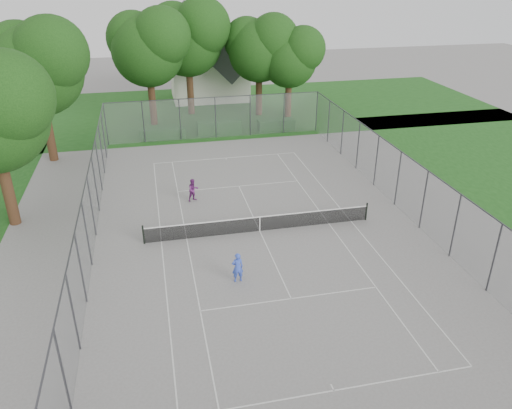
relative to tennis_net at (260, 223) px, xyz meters
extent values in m
plane|color=slate|center=(0.00, 0.00, -0.51)|extent=(120.00, 120.00, 0.00)
cube|color=#194A15|center=(0.00, 26.00, -0.51)|extent=(60.00, 20.00, 0.00)
cube|color=silver|center=(0.00, -11.88, -0.50)|extent=(10.97, 0.06, 0.01)
cube|color=silver|center=(0.00, 11.88, -0.50)|extent=(10.97, 0.06, 0.01)
cube|color=silver|center=(-5.49, 0.00, -0.50)|extent=(0.06, 23.77, 0.01)
cube|color=silver|center=(5.49, 0.00, -0.50)|extent=(0.06, 23.77, 0.01)
cube|color=silver|center=(-4.12, 0.00, -0.50)|extent=(0.06, 23.77, 0.01)
cube|color=silver|center=(4.12, 0.00, -0.50)|extent=(0.06, 23.77, 0.01)
cube|color=silver|center=(0.00, -6.40, -0.50)|extent=(8.23, 0.06, 0.01)
cube|color=silver|center=(0.00, 6.40, -0.50)|extent=(8.23, 0.06, 0.01)
cube|color=silver|center=(0.00, 0.00, -0.50)|extent=(0.06, 12.80, 0.01)
cube|color=silver|center=(0.00, -11.73, -0.50)|extent=(0.06, 0.30, 0.01)
cube|color=silver|center=(0.00, 11.73, -0.50)|extent=(0.06, 0.30, 0.01)
cylinder|color=black|center=(-6.39, 0.00, 0.04)|extent=(0.10, 0.10, 1.10)
cylinder|color=black|center=(6.39, 0.00, 0.04)|extent=(0.10, 0.10, 1.10)
cube|color=black|center=(0.00, 0.00, -0.06)|extent=(12.67, 0.01, 0.86)
cube|color=silver|center=(0.00, 0.00, 0.40)|extent=(12.77, 0.03, 0.06)
cube|color=silver|center=(0.00, 0.00, -0.07)|extent=(0.05, 0.02, 0.88)
cylinder|color=#38383D|center=(-9.00, 17.00, 1.24)|extent=(0.08, 0.08, 3.50)
cylinder|color=#38383D|center=(9.00, 17.00, 1.24)|extent=(0.08, 0.08, 3.50)
cube|color=slate|center=(0.00, 17.00, 1.24)|extent=(18.00, 0.02, 3.50)
cube|color=slate|center=(-9.00, 0.00, 1.24)|extent=(0.02, 34.00, 3.50)
cube|color=slate|center=(9.00, 0.00, 1.24)|extent=(0.02, 34.00, 3.50)
cube|color=#38383D|center=(0.00, 17.00, 2.99)|extent=(18.00, 0.05, 0.05)
cube|color=#38383D|center=(-9.00, 0.00, 2.99)|extent=(0.05, 34.00, 0.05)
cube|color=#38383D|center=(9.00, 0.00, 2.99)|extent=(0.05, 34.00, 0.05)
cylinder|color=#392215|center=(-5.08, 22.12, 1.71)|extent=(0.64, 0.64, 4.44)
sphere|color=#13360E|center=(-5.08, 22.12, 6.14)|extent=(6.32, 6.32, 6.32)
sphere|color=#13360E|center=(-3.82, 21.17, 7.40)|extent=(5.05, 5.05, 5.05)
sphere|color=#13360E|center=(-6.18, 22.90, 7.09)|extent=(4.74, 4.74, 4.74)
cylinder|color=#392215|center=(-1.32, 25.00, 1.82)|extent=(0.65, 0.65, 4.66)
sphere|color=#13360E|center=(-1.32, 25.00, 6.46)|extent=(6.62, 6.62, 6.62)
sphere|color=#13360E|center=(0.01, 24.01, 7.79)|extent=(5.30, 5.30, 5.30)
sphere|color=#13360E|center=(-2.48, 25.83, 7.46)|extent=(4.97, 4.97, 4.97)
cylinder|color=#392215|center=(5.16, 23.16, 1.53)|extent=(0.62, 0.62, 4.09)
sphere|color=#13360E|center=(5.16, 23.16, 5.61)|extent=(5.81, 5.81, 5.81)
sphere|color=#13360E|center=(6.32, 22.29, 6.77)|extent=(4.65, 4.65, 4.65)
sphere|color=#13360E|center=(4.14, 23.89, 6.48)|extent=(4.36, 4.36, 4.36)
cylinder|color=#392215|center=(7.74, 21.78, 1.31)|extent=(0.60, 0.60, 3.65)
sphere|color=#13360E|center=(7.74, 21.78, 4.95)|extent=(5.19, 5.19, 5.19)
sphere|color=#13360E|center=(8.78, 21.01, 5.99)|extent=(4.15, 4.15, 4.15)
sphere|color=#13360E|center=(6.83, 22.43, 5.73)|extent=(3.89, 3.89, 3.89)
cylinder|color=#392215|center=(-12.91, 14.33, 1.74)|extent=(0.64, 0.64, 4.50)
sphere|color=#13360E|center=(-12.91, 14.33, 6.23)|extent=(6.40, 6.40, 6.40)
sphere|color=#13360E|center=(-11.63, 13.37, 7.51)|extent=(5.12, 5.12, 5.12)
sphere|color=#13360E|center=(-14.03, 15.13, 7.19)|extent=(4.80, 4.80, 4.80)
cylinder|color=#392215|center=(-13.66, 4.00, 1.60)|extent=(0.63, 0.63, 4.23)
sphere|color=#13360E|center=(-12.46, 3.10, 7.03)|extent=(4.81, 4.81, 4.81)
cube|color=#174616|center=(-4.47, 17.74, -0.04)|extent=(3.76, 1.13, 0.94)
cube|color=#174616|center=(0.42, 17.99, 0.09)|extent=(3.81, 1.09, 1.20)
cube|color=#174616|center=(5.55, 17.91, -0.02)|extent=(3.26, 1.19, 0.98)
cube|color=silver|center=(1.32, 30.82, 2.49)|extent=(8.00, 6.00, 6.00)
cube|color=#45454A|center=(1.32, 30.82, 5.49)|extent=(7.92, 6.20, 7.92)
imported|color=blue|center=(-2.10, -4.50, 0.25)|extent=(0.59, 0.41, 1.53)
imported|color=#682369|center=(-3.21, 4.80, 0.23)|extent=(0.89, 0.81, 1.47)
camera|label=1|loc=(-5.48, -23.96, 13.21)|focal=35.00mm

